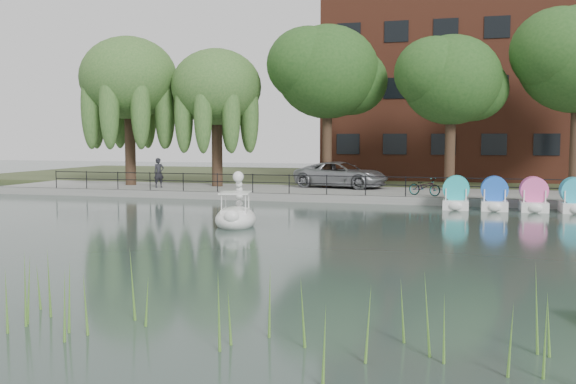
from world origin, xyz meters
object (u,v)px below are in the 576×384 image
at_px(minivan, 341,173).
at_px(bicycle, 425,186).
at_px(pedestrian, 159,171).
at_px(swan_boat, 236,214).

relative_size(minivan, bicycle, 3.61).
distance_m(bicycle, pedestrian, 15.26).
xyz_separation_m(bicycle, pedestrian, (-15.22, 1.06, 0.49)).
relative_size(minivan, pedestrian, 3.14).
bearing_deg(minivan, bicycle, -115.56).
relative_size(bicycle, swan_boat, 0.65).
xyz_separation_m(bicycle, swan_boat, (-6.32, -10.30, -0.46)).
relative_size(minivan, swan_boat, 2.34).
bearing_deg(bicycle, pedestrian, 109.69).
bearing_deg(minivan, swan_boat, -172.77).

